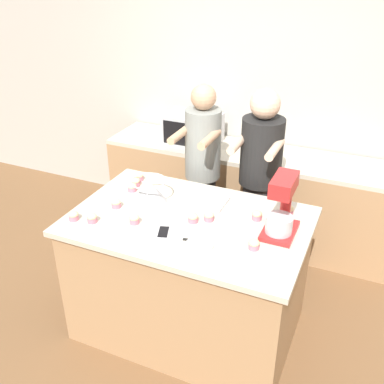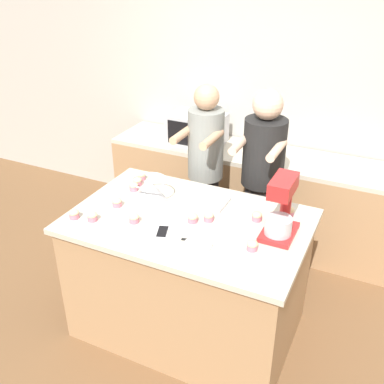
% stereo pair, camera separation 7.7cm
% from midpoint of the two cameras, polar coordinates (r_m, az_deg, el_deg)
% --- Properties ---
extents(ground_plane, '(16.00, 16.00, 0.00)m').
position_cam_midpoint_polar(ground_plane, '(3.62, 0.27, -16.48)').
color(ground_plane, brown).
extents(back_wall, '(10.00, 0.06, 2.70)m').
position_cam_midpoint_polar(back_wall, '(4.40, 10.37, 12.00)').
color(back_wall, '#B2ADA3').
rests_on(back_wall, ground_plane).
extents(island_counter, '(1.59, 1.04, 0.96)m').
position_cam_midpoint_polar(island_counter, '(3.30, 0.28, -10.52)').
color(island_counter, '#A87F56').
rests_on(island_counter, ground_plane).
extents(back_counter, '(2.80, 0.60, 0.90)m').
position_cam_midpoint_polar(back_counter, '(4.43, 8.11, -0.36)').
color(back_counter, '#A87F56').
rests_on(back_counter, ground_plane).
extents(person_left, '(0.31, 0.49, 1.65)m').
position_cam_midpoint_polar(person_left, '(3.79, 2.26, 2.19)').
color(person_left, '#232328').
rests_on(person_left, ground_plane).
extents(person_right, '(0.34, 0.50, 1.67)m').
position_cam_midpoint_polar(person_right, '(3.65, 9.37, 0.74)').
color(person_right, '#232328').
rests_on(person_right, ground_plane).
extents(stand_mixer, '(0.20, 0.30, 0.40)m').
position_cam_midpoint_polar(stand_mixer, '(2.83, 12.02, -2.29)').
color(stand_mixer, red).
rests_on(stand_mixer, island_counter).
extents(mixing_bowl, '(0.26, 0.26, 0.17)m').
position_cam_midpoint_polar(mixing_bowl, '(3.20, -4.70, 0.28)').
color(mixing_bowl, '#BCBCC1').
rests_on(mixing_bowl, island_counter).
extents(baking_tray, '(0.39, 0.22, 0.04)m').
position_cam_midpoint_polar(baking_tray, '(3.22, 1.71, -0.91)').
color(baking_tray, silver).
rests_on(baking_tray, island_counter).
extents(microwave_oven, '(0.52, 0.36, 0.28)m').
position_cam_midpoint_polar(microwave_oven, '(4.37, 1.18, 8.04)').
color(microwave_oven, '#B7B7BC').
rests_on(microwave_oven, back_counter).
extents(cell_phone, '(0.11, 0.16, 0.01)m').
position_cam_midpoint_polar(cell_phone, '(2.88, -3.01, -5.10)').
color(cell_phone, silver).
rests_on(cell_phone, island_counter).
extents(small_plate, '(0.17, 0.17, 0.02)m').
position_cam_midpoint_polar(small_plate, '(2.75, 1.56, -6.74)').
color(small_plate, white).
rests_on(small_plate, island_counter).
extents(knife, '(0.22, 0.06, 0.01)m').
position_cam_midpoint_polar(knife, '(2.80, 1.34, -6.27)').
color(knife, '#BCBCC1').
rests_on(knife, island_counter).
extents(cupcake_0, '(0.07, 0.07, 0.06)m').
position_cam_midpoint_polar(cupcake_0, '(3.05, -11.85, -3.04)').
color(cupcake_0, '#D17084').
rests_on(cupcake_0, island_counter).
extents(cupcake_1, '(0.07, 0.07, 0.06)m').
position_cam_midpoint_polar(cupcake_1, '(2.99, -6.63, -3.31)').
color(cupcake_1, '#D17084').
rests_on(cupcake_1, island_counter).
extents(cupcake_2, '(0.07, 0.07, 0.06)m').
position_cam_midpoint_polar(cupcake_2, '(3.39, -6.78, 0.71)').
color(cupcake_2, '#D17084').
rests_on(cupcake_2, island_counter).
extents(cupcake_3, '(0.07, 0.07, 0.06)m').
position_cam_midpoint_polar(cupcake_3, '(3.19, -8.83, -1.29)').
color(cupcake_3, '#D17084').
rests_on(cupcake_3, island_counter).
extents(cupcake_4, '(0.07, 0.07, 0.06)m').
position_cam_midpoint_polar(cupcake_4, '(3.46, -6.32, 1.36)').
color(cupcake_4, '#D17084').
rests_on(cupcake_4, island_counter).
extents(cupcake_5, '(0.07, 0.07, 0.06)m').
position_cam_midpoint_polar(cupcake_5, '(2.97, 0.82, -3.29)').
color(cupcake_5, '#D17084').
rests_on(cupcake_5, island_counter).
extents(cupcake_6, '(0.07, 0.07, 0.06)m').
position_cam_midpoint_polar(cupcake_6, '(3.54, -5.86, 2.06)').
color(cupcake_6, '#D17084').
rests_on(cupcake_6, island_counter).
extents(cupcake_7, '(0.07, 0.07, 0.06)m').
position_cam_midpoint_polar(cupcake_7, '(3.11, -14.07, -2.72)').
color(cupcake_7, '#D17084').
rests_on(cupcake_7, island_counter).
extents(cupcake_8, '(0.07, 0.07, 0.06)m').
position_cam_midpoint_polar(cupcake_8, '(3.02, 8.97, -3.06)').
color(cupcake_8, '#D17084').
rests_on(cupcake_8, island_counter).
extents(cupcake_9, '(0.07, 0.07, 0.06)m').
position_cam_midpoint_polar(cupcake_9, '(3.12, 12.94, -2.41)').
color(cupcake_9, '#D17084').
rests_on(cupcake_9, island_counter).
extents(cupcake_10, '(0.07, 0.07, 0.06)m').
position_cam_midpoint_polar(cupcake_10, '(2.99, 2.87, -3.13)').
color(cupcake_10, '#D17084').
rests_on(cupcake_10, island_counter).
extents(cupcake_11, '(0.07, 0.07, 0.06)m').
position_cam_midpoint_polar(cupcake_11, '(2.74, 8.46, -6.72)').
color(cupcake_11, '#D17084').
rests_on(cupcake_11, island_counter).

